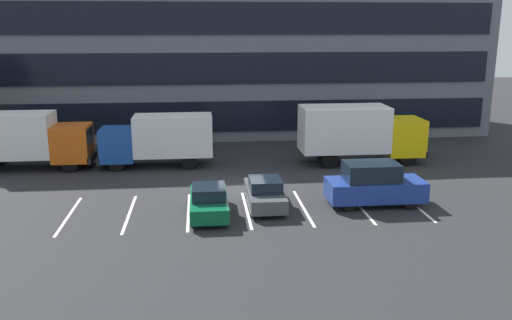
{
  "coord_description": "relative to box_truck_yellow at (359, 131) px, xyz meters",
  "views": [
    {
      "loc": [
        -2.1,
        -28.1,
        8.71
      ],
      "look_at": [
        0.9,
        0.89,
        1.4
      ],
      "focal_mm": 37.87,
      "sensor_mm": 36.0,
      "label": 1
    }
  ],
  "objects": [
    {
      "name": "suv_navy",
      "position": [
        -1.64,
        -8.27,
        -1.05
      ],
      "size": [
        4.77,
        2.02,
        2.16
      ],
      "color": "navy",
      "rests_on": "ground_plane"
    },
    {
      "name": "lot_markings",
      "position": [
        -7.99,
        -8.39,
        -2.09
      ],
      "size": [
        16.94,
        5.4,
        0.01
      ],
      "color": "silver",
      "rests_on": "ground_plane"
    },
    {
      "name": "box_truck_orange",
      "position": [
        -20.83,
        0.61,
        -0.12
      ],
      "size": [
        7.58,
        2.51,
        3.52
      ],
      "color": "#D85914",
      "rests_on": "ground_plane"
    },
    {
      "name": "box_truck_yellow",
      "position": [
        0.0,
        0.0,
        0.0
      ],
      "size": [
        8.02,
        2.66,
        3.72
      ],
      "color": "yellow",
      "rests_on": "ground_plane"
    },
    {
      "name": "box_truck_blue",
      "position": [
        -12.72,
        0.41,
        -0.26
      ],
      "size": [
        7.03,
        2.33,
        3.26
      ],
      "color": "#194799",
      "rests_on": "ground_plane"
    },
    {
      "name": "office_building",
      "position": [
        -7.99,
        12.93,
        5.11
      ],
      "size": [
        41.84,
        11.41,
        14.4
      ],
      "color": "slate",
      "rests_on": "ground_plane"
    },
    {
      "name": "sedan_forest",
      "position": [
        -9.81,
        -9.01,
        -1.39
      ],
      "size": [
        1.74,
        4.15,
        1.49
      ],
      "color": "#0C5933",
      "rests_on": "ground_plane"
    },
    {
      "name": "sedan_charcoal",
      "position": [
        -7.05,
        -8.04,
        -1.4
      ],
      "size": [
        1.73,
        4.13,
        1.48
      ],
      "color": "#474C51",
      "rests_on": "ground_plane"
    },
    {
      "name": "ground_plane",
      "position": [
        -7.99,
        -5.02,
        -2.09
      ],
      "size": [
        120.0,
        120.0,
        0.0
      ],
      "primitive_type": "plane",
      "color": "#262628"
    }
  ]
}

